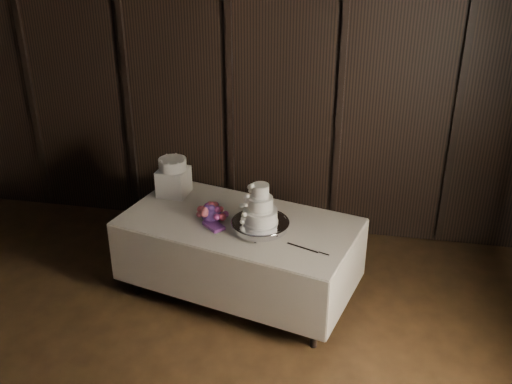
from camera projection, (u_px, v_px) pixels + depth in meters
The scene contains 8 objects.
room at pixel (67, 294), 2.92m from camera, with size 6.08×7.08×3.08m.
display_table at pixel (239, 255), 5.25m from camera, with size 2.18×1.50×0.76m.
cake_stand at pixel (260, 226), 4.93m from camera, with size 0.48×0.48×0.09m, color silver.
wedding_cake at pixel (257, 208), 4.84m from camera, with size 0.32×0.28×0.34m.
bouquet at pixel (211, 213), 5.09m from camera, with size 0.31×0.41×0.20m, color #D74958, non-canonical shape.
box_pedestal at pixel (174, 182), 5.51m from camera, with size 0.26×0.26×0.25m, color white.
small_cake at pixel (173, 164), 5.44m from camera, with size 0.25×0.25×0.10m, color white.
cake_knife at pixel (303, 248), 4.70m from camera, with size 0.37×0.02×0.01m, color silver.
Camera 1 is at (1.37, -2.17, 3.24)m, focal length 42.00 mm.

